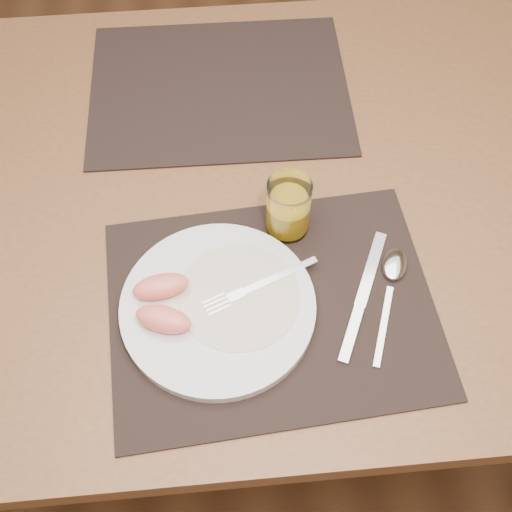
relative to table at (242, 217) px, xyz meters
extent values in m
plane|color=brown|center=(0.00, 0.00, -0.67)|extent=(5.00, 5.00, 0.00)
cube|color=brown|center=(0.00, 0.00, 0.06)|extent=(1.40, 0.90, 0.04)
cylinder|color=brown|center=(0.62, 0.37, -0.31)|extent=(0.06, 0.06, 0.71)
cube|color=black|center=(0.03, -0.22, 0.09)|extent=(0.47, 0.38, 0.00)
cube|color=black|center=(-0.02, 0.22, 0.09)|extent=(0.46, 0.36, 0.00)
cylinder|color=white|center=(-0.05, -0.22, 0.10)|extent=(0.27, 0.27, 0.02)
cylinder|color=white|center=(-0.02, -0.21, 0.10)|extent=(0.17, 0.17, 0.00)
cube|color=silver|center=(0.04, -0.18, 0.11)|extent=(0.11, 0.05, 0.00)
cube|color=silver|center=(-0.02, -0.21, 0.11)|extent=(0.03, 0.02, 0.00)
cube|color=silver|center=(-0.05, -0.22, 0.11)|extent=(0.04, 0.04, 0.00)
cube|color=silver|center=(0.18, -0.17, 0.09)|extent=(0.07, 0.12, 0.00)
cube|color=silver|center=(0.13, -0.27, 0.09)|extent=(0.05, 0.09, 0.01)
cube|color=silver|center=(0.18, -0.26, 0.09)|extent=(0.05, 0.12, 0.00)
ellipsoid|color=silver|center=(0.21, -0.17, 0.09)|extent=(0.05, 0.07, 0.01)
cylinder|color=white|center=(0.06, -0.09, 0.14)|extent=(0.06, 0.06, 0.10)
cylinder|color=gold|center=(0.06, -0.09, 0.12)|extent=(0.05, 0.05, 0.05)
ellipsoid|color=#FF7D68|center=(-0.12, -0.24, 0.12)|extent=(0.09, 0.06, 0.03)
ellipsoid|color=#FF7D68|center=(-0.12, -0.19, 0.12)|extent=(0.08, 0.05, 0.03)
camera|label=1|loc=(-0.03, -0.63, 0.88)|focal=45.00mm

